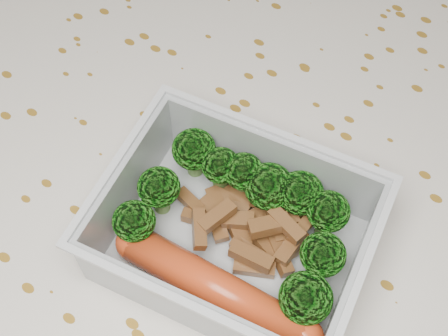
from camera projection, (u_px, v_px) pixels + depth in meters
The scene contains 6 objects.
dining_table at pixel (222, 232), 0.54m from camera, with size 1.40×0.90×0.75m.
tablecloth at pixel (222, 205), 0.50m from camera, with size 1.46×0.96×0.19m.
lunch_container at pixel (234, 237), 0.42m from camera, with size 0.19×0.16×0.06m.
broccoli_florets at pixel (251, 207), 0.42m from camera, with size 0.15×0.11×0.04m.
meat_pile at pixel (253, 225), 0.43m from camera, with size 0.10×0.08×0.03m.
sausage at pixel (216, 288), 0.40m from camera, with size 0.15×0.04×0.03m.
Camera 1 is at (0.13, -0.19, 1.16)m, focal length 50.00 mm.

